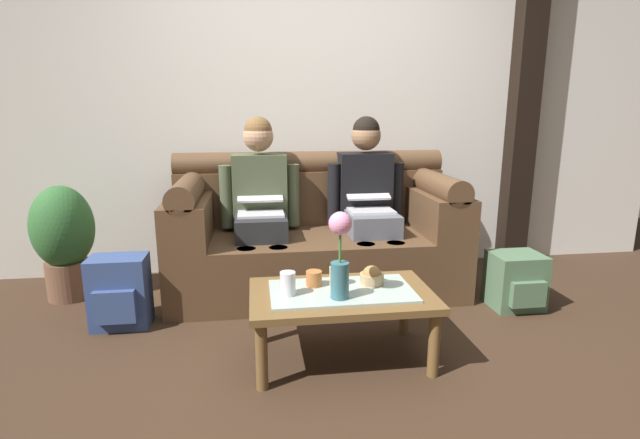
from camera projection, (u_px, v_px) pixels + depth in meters
name	position (u px, v px, depth m)	size (l,w,h in m)	color
ground_plane	(345.00, 369.00, 2.39)	(14.00, 14.00, 0.00)	#382619
back_wall_patterned	(306.00, 85.00, 3.71)	(6.00, 0.12, 2.90)	silver
timber_pillar	(524.00, 86.00, 3.83)	(0.20, 0.20, 2.90)	black
couch	(315.00, 237.00, 3.44)	(1.99, 0.88, 0.96)	#513823
person_left	(260.00, 199.00, 3.32)	(0.56, 0.67, 1.22)	#232326
person_right	(368.00, 197.00, 3.42)	(0.56, 0.67, 1.22)	#595B66
coffee_table	(341.00, 300.00, 2.43)	(0.92, 0.56, 0.38)	brown
flower_vase	(340.00, 253.00, 2.27)	(0.11, 0.11, 0.43)	#336672
snack_bowl	(372.00, 277.00, 2.49)	(0.12, 0.12, 0.10)	tan
cup_near_left	(336.00, 276.00, 2.48)	(0.07, 0.07, 0.10)	#DBB77A
cup_near_right	(288.00, 284.00, 2.34)	(0.08, 0.08, 0.12)	silver
cup_far_center	(314.00, 278.00, 2.47)	(0.08, 0.08, 0.08)	#B26633
backpack_right	(516.00, 281.00, 3.11)	(0.32, 0.32, 0.36)	#4C6B4C
backpack_left	(120.00, 293.00, 2.83)	(0.33, 0.27, 0.43)	#33477A
potted_plant	(64.00, 237.00, 3.21)	(0.40, 0.40, 0.78)	brown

